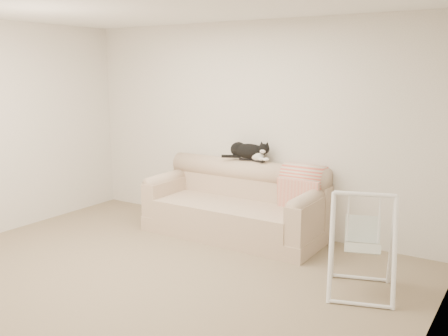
% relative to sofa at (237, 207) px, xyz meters
% --- Properties ---
extents(ground_plane, '(5.00, 5.00, 0.00)m').
position_rel_sofa_xyz_m(ground_plane, '(-0.01, -1.62, -0.35)').
color(ground_plane, '#7E6E55').
rests_on(ground_plane, ground).
extents(room_shell, '(5.04, 4.04, 2.60)m').
position_rel_sofa_xyz_m(room_shell, '(-0.01, -1.62, 1.18)').
color(room_shell, beige).
rests_on(room_shell, ground).
extents(sofa, '(2.20, 0.93, 0.90)m').
position_rel_sofa_xyz_m(sofa, '(0.00, 0.00, 0.00)').
color(sofa, tan).
rests_on(sofa, ground).
extents(remote_a, '(0.19, 0.10, 0.03)m').
position_rel_sofa_xyz_m(remote_a, '(-0.01, 0.24, 0.56)').
color(remote_a, black).
rests_on(remote_a, sofa).
extents(remote_b, '(0.18, 0.09, 0.02)m').
position_rel_sofa_xyz_m(remote_b, '(0.18, 0.22, 0.56)').
color(remote_b, black).
rests_on(remote_b, sofa).
extents(tuxedo_cat, '(0.63, 0.29, 0.25)m').
position_rel_sofa_xyz_m(tuxedo_cat, '(0.03, 0.24, 0.66)').
color(tuxedo_cat, black).
rests_on(tuxedo_cat, sofa).
extents(throw_blanket, '(0.51, 0.38, 0.58)m').
position_rel_sofa_xyz_m(throw_blanket, '(0.78, 0.23, 0.37)').
color(throw_blanket, '#E45B46').
rests_on(throw_blanket, sofa).
extents(baby_swing, '(0.74, 0.77, 0.95)m').
position_rel_sofa_xyz_m(baby_swing, '(1.81, -0.81, 0.12)').
color(baby_swing, white).
rests_on(baby_swing, ground).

